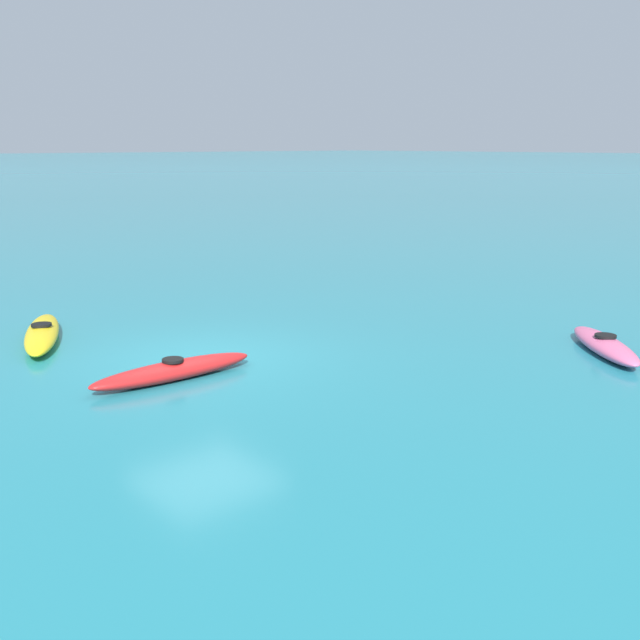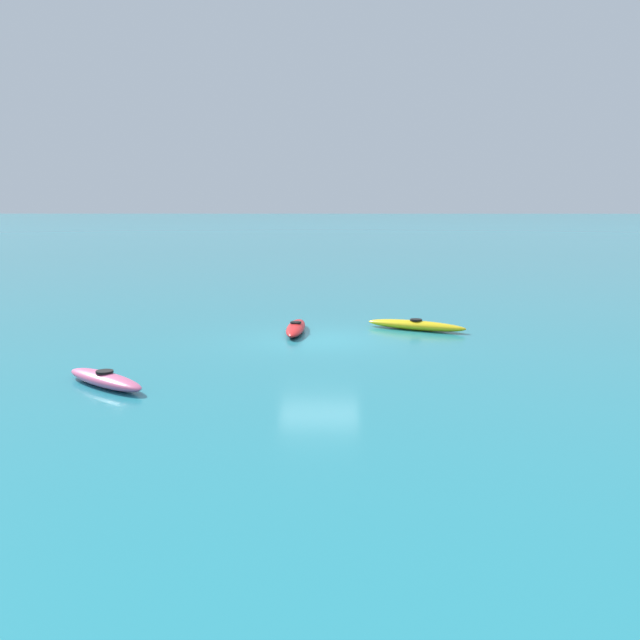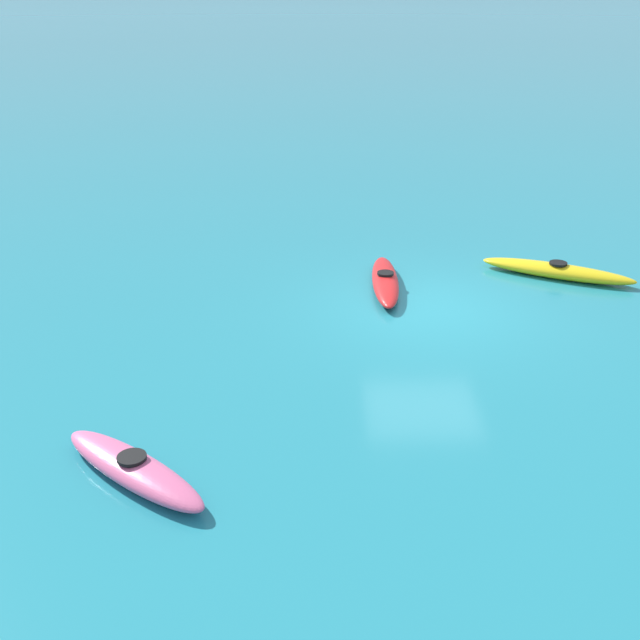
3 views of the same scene
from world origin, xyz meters
name	(u,v)px [view 1 (image 1 of 3)]	position (x,y,z in m)	size (l,w,h in m)	color
ground_plane	(202,358)	(0.00, 0.00, 0.00)	(600.00, 600.00, 0.00)	teal
kayak_red	(173,370)	(0.80, -1.10, 0.16)	(0.68, 3.05, 0.37)	red
kayak_yellow	(42,334)	(-3.21, -1.71, 0.16)	(3.38, 2.08, 0.37)	yellow
kayak_pink	(605,345)	(4.86, 5.91, 0.16)	(2.54, 2.29, 0.37)	pink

